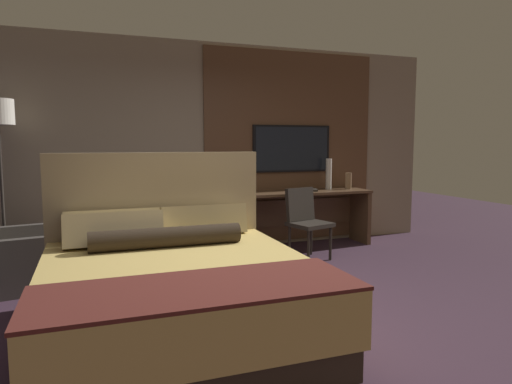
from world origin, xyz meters
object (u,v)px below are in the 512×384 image
(armchair_by_window, at_px, (8,262))
(vase_short, at_px, (348,181))
(desk_chair, at_px, (305,217))
(vase_tall, at_px, (329,174))
(bed, at_px, (175,288))
(tv, at_px, (292,149))
(desk, at_px, (298,208))
(book, at_px, (309,190))

(armchair_by_window, bearing_deg, vase_short, -91.13)
(desk_chair, bearing_deg, armchair_by_window, 164.62)
(vase_tall, bearing_deg, armchair_by_window, -169.57)
(bed, height_order, tv, tv)
(bed, distance_m, desk_chair, 2.63)
(armchair_by_window, relative_size, vase_tall, 2.28)
(bed, bearing_deg, desk, 47.88)
(desk, bearing_deg, tv, 90.00)
(bed, bearing_deg, tv, 50.35)
(desk_chair, height_order, armchair_by_window, desk_chair)
(desk_chair, distance_m, armchair_by_window, 3.37)
(bed, relative_size, vase_short, 9.04)
(desk, xyz_separation_m, vase_short, (0.81, -0.00, 0.37))
(tv, height_order, vase_short, tv)
(desk_chair, height_order, book, desk_chair)
(bed, relative_size, tv, 1.82)
(desk, distance_m, tv, 0.86)
(desk, height_order, armchair_by_window, armchair_by_window)
(bed, height_order, desk_chair, bed)
(desk, xyz_separation_m, desk_chair, (-0.20, -0.64, -0.01))
(desk, bearing_deg, vase_tall, 6.56)
(bed, xyz_separation_m, vase_tall, (2.67, 2.44, 0.65))
(bed, height_order, vase_tall, bed)
(tv, distance_m, desk_chair, 1.22)
(vase_short, relative_size, book, 0.94)
(vase_short, bearing_deg, armchair_by_window, -171.05)
(desk_chair, height_order, vase_tall, vase_tall)
(desk, bearing_deg, book, -30.64)
(bed, bearing_deg, vase_short, 38.74)
(vase_tall, bearing_deg, desk, -173.44)
(armchair_by_window, distance_m, book, 3.78)
(bed, xyz_separation_m, book, (2.29, 2.30, 0.45))
(tv, bearing_deg, desk, -90.00)
(desk_chair, relative_size, vase_tall, 2.01)
(bed, xyz_separation_m, armchair_by_window, (-1.40, 1.69, -0.09))
(bed, bearing_deg, vase_tall, 42.43)
(bed, xyz_separation_m, desk, (2.16, 2.38, 0.19))
(desk_chair, xyz_separation_m, vase_short, (1.01, 0.64, 0.37))
(tv, bearing_deg, armchair_by_window, -165.69)
(tv, distance_m, vase_short, 0.96)
(vase_short, distance_m, book, 0.69)
(bed, bearing_deg, book, 45.16)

